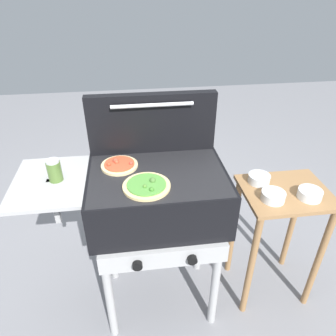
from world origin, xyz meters
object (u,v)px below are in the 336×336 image
Objects in this scene: sauce_jar at (54,170)px; topping_bowl_near at (310,194)px; prep_table at (279,221)px; topping_bowl_far at (259,179)px; pizza_veggie at (147,186)px; topping_bowl_middle at (273,196)px; grill at (155,198)px; pizza_pepperoni at (119,165)px.

topping_bowl_near is (1.19, -0.07, -0.20)m from sauce_jar.
topping_bowl_far is (-0.11, 0.09, 0.23)m from prep_table.
prep_table is at bearing 8.76° from pizza_veggie.
topping_bowl_near is at bearing -2.41° from topping_bowl_middle.
grill is 0.23m from pizza_pepperoni.
prep_table is 0.26m from topping_bowl_middle.
pizza_veggie reaches higher than prep_table.
prep_table is at bearing -0.10° from sauce_jar.
sauce_jar is (-0.43, 0.01, 0.19)m from grill.
pizza_veggie is 1.75× the size of topping_bowl_near.
pizza_pepperoni is at bearing 170.90° from topping_bowl_near.
pizza_pepperoni reaches higher than topping_bowl_far.
topping_bowl_middle is at bearing -3.69° from sauce_jar.
pizza_pepperoni is 0.92m from prep_table.
grill is at bearing 174.16° from topping_bowl_middle.
grill is at bearing -0.84° from sauce_jar.
topping_bowl_near is (0.08, -0.07, 0.23)m from prep_table.
sauce_jar is 1.21m from topping_bowl_near.
topping_bowl_middle is (1.01, -0.06, -0.20)m from sauce_jar.
pizza_pepperoni is (-0.16, 0.08, 0.15)m from grill.
grill is 8.42× the size of topping_bowl_far.
topping_bowl_far and topping_bowl_middle have the same top height.
pizza_pepperoni reaches higher than prep_table.
sauce_jar is 0.89× the size of topping_bowl_far.
pizza_veggie reaches higher than topping_bowl_middle.
pizza_veggie reaches higher than topping_bowl_far.
pizza_pepperoni is 0.76m from topping_bowl_middle.
sauce_jar is at bearing -174.84° from topping_bowl_far.
sauce_jar reaches higher than grill.
sauce_jar is (-0.39, 0.11, 0.04)m from pizza_veggie.
topping_bowl_far is at bearing 93.98° from topping_bowl_middle.
grill reaches higher than topping_bowl_far.
topping_bowl_near reaches higher than prep_table.
grill is 0.76m from topping_bowl_near.
topping_bowl_middle is (0.01, -0.15, 0.00)m from topping_bowl_far.
pizza_pepperoni reaches higher than topping_bowl_middle.
grill is 0.71m from prep_table.
pizza_pepperoni is 0.24× the size of prep_table.
pizza_veggie is 1.77× the size of topping_bowl_middle.
pizza_veggie is 0.64m from topping_bowl_middle.
topping_bowl_middle is (0.61, 0.05, -0.16)m from pizza_veggie.
pizza_pepperoni is 0.94m from topping_bowl_near.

